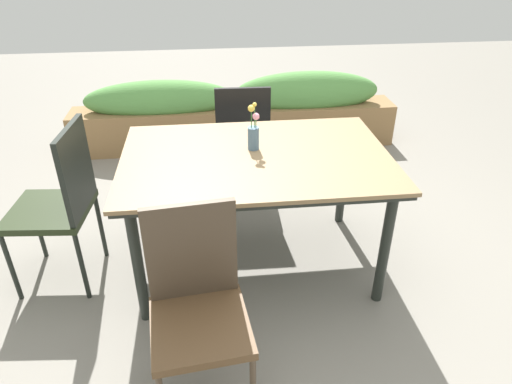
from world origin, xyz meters
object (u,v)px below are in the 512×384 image
object	(u,v)px
chair_end_left	(61,198)
chair_near_left	(197,300)
flower_vase	(253,133)
dining_table	(256,166)
chair_far_side	(242,133)
planter_box	(236,113)

from	to	relation	value
chair_end_left	chair_near_left	xyz separation A→B (m)	(0.77, -0.87, -0.04)
flower_vase	dining_table	bearing A→B (deg)	-86.74
dining_table	chair_far_side	xyz separation A→B (m)	(-0.01, 0.88, -0.17)
chair_end_left	flower_vase	xyz separation A→B (m)	(1.12, 0.09, 0.31)
dining_table	planter_box	xyz separation A→B (m)	(0.02, 1.85, -0.37)
chair_end_left	planter_box	xyz separation A→B (m)	(1.14, 1.86, -0.23)
chair_far_side	chair_near_left	bearing A→B (deg)	-99.66
chair_end_left	chair_near_left	distance (m)	1.16
chair_near_left	chair_far_side	xyz separation A→B (m)	(0.35, 1.75, 0.01)
dining_table	flower_vase	distance (m)	0.19
chair_far_side	flower_vase	bearing A→B (deg)	-88.35
chair_far_side	flower_vase	distance (m)	0.86
dining_table	chair_near_left	bearing A→B (deg)	-112.08
dining_table	chair_far_side	distance (m)	0.89
chair_end_left	planter_box	bearing A→B (deg)	-26.48
flower_vase	planter_box	size ratio (longest dim) A/B	0.09
chair_end_left	flower_vase	distance (m)	1.16
dining_table	chair_near_left	size ratio (longest dim) A/B	1.63
chair_far_side	planter_box	bearing A→B (deg)	90.22
chair_end_left	dining_table	bearing A→B (deg)	-84.59
chair_near_left	chair_far_side	bearing A→B (deg)	-107.43
chair_near_left	flower_vase	distance (m)	1.08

